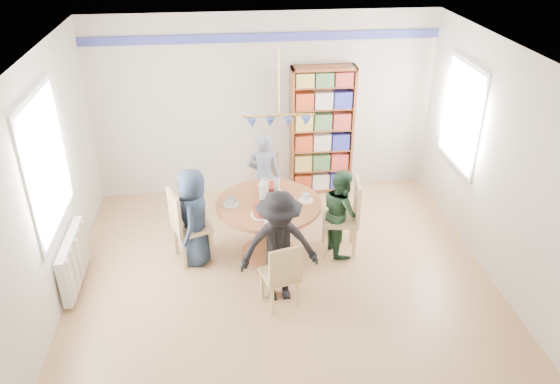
{
  "coord_description": "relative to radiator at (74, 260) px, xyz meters",
  "views": [
    {
      "loc": [
        -0.62,
        -5.1,
        4.06
      ],
      "look_at": [
        0.0,
        0.4,
        1.05
      ],
      "focal_mm": 35.0,
      "sensor_mm": 36.0,
      "label": 1
    }
  ],
  "objects": [
    {
      "name": "person_near",
      "position": [
        2.34,
        -0.48,
        0.33
      ],
      "size": [
        0.9,
        0.55,
        1.35
      ],
      "primitive_type": "imported",
      "rotation": [
        0.0,
        0.0,
        0.05
      ],
      "color": "black",
      "rests_on": "ground"
    },
    {
      "name": "bookshelf",
      "position": [
        3.26,
        2.04,
        0.61
      ],
      "size": [
        0.93,
        0.28,
        1.96
      ],
      "color": "brown",
      "rests_on": "ground"
    },
    {
      "name": "radiator",
      "position": [
        0.0,
        0.0,
        0.0
      ],
      "size": [
        0.12,
        1.0,
        0.6
      ],
      "color": "silver",
      "rests_on": "ground"
    },
    {
      "name": "ground",
      "position": [
        2.42,
        -0.3,
        -0.35
      ],
      "size": [
        5.0,
        5.0,
        0.0
      ],
      "primitive_type": "plane",
      "color": "tan"
    },
    {
      "name": "room_shell",
      "position": [
        2.16,
        0.57,
        1.3
      ],
      "size": [
        5.0,
        5.0,
        5.0
      ],
      "color": "white",
      "rests_on": "ground"
    },
    {
      "name": "dining_table",
      "position": [
        2.31,
        0.39,
        0.21
      ],
      "size": [
        1.3,
        1.3,
        0.75
      ],
      "color": "brown",
      "rests_on": "ground"
    },
    {
      "name": "chair_far",
      "position": [
        2.33,
        1.43,
        0.15
      ],
      "size": [
        0.48,
        0.48,
        0.91
      ],
      "color": "tan",
      "rests_on": "ground"
    },
    {
      "name": "person_right",
      "position": [
        3.22,
        0.37,
        0.22
      ],
      "size": [
        0.51,
        0.61,
        1.14
      ],
      "primitive_type": "imported",
      "rotation": [
        0.0,
        0.0,
        1.73
      ],
      "color": "#1B3723",
      "rests_on": "ground"
    },
    {
      "name": "tableware",
      "position": [
        2.28,
        0.42,
        0.46
      ],
      "size": [
        1.11,
        1.11,
        0.29
      ],
      "color": "white",
      "rests_on": "dining_table"
    },
    {
      "name": "chair_left",
      "position": [
        1.27,
        0.37,
        0.19
      ],
      "size": [
        0.56,
        0.56,
        0.98
      ],
      "color": "tan",
      "rests_on": "ground"
    },
    {
      "name": "person_left",
      "position": [
        1.39,
        0.35,
        0.28
      ],
      "size": [
        0.47,
        0.66,
        1.26
      ],
      "primitive_type": "imported",
      "rotation": [
        0.0,
        0.0,
        -1.68
      ],
      "color": "#1C293E",
      "rests_on": "ground"
    },
    {
      "name": "person_far",
      "position": [
        2.33,
        1.32,
        0.29
      ],
      "size": [
        0.48,
        0.33,
        1.29
      ],
      "primitive_type": "imported",
      "rotation": [
        0.0,
        0.0,
        3.09
      ],
      "color": "gray",
      "rests_on": "ground"
    },
    {
      "name": "chair_right",
      "position": [
        3.29,
        0.36,
        0.2
      ],
      "size": [
        0.5,
        0.5,
        1.0
      ],
      "color": "tan",
      "rests_on": "ground"
    },
    {
      "name": "chair_near",
      "position": [
        2.35,
        -0.67,
        0.12
      ],
      "size": [
        0.46,
        0.46,
        0.85
      ],
      "color": "tan",
      "rests_on": "ground"
    }
  ]
}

